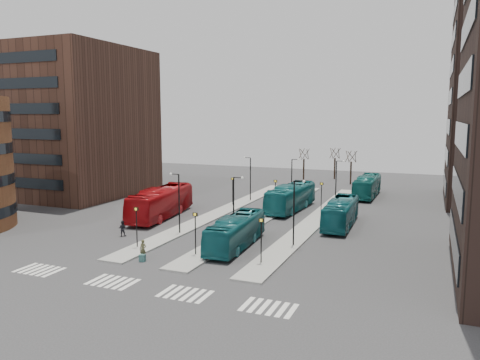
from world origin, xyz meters
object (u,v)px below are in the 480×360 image
at_px(teal_bus_b, 291,197).
at_px(traveller, 143,249).
at_px(commuter_c, 227,233).
at_px(commuter_a, 122,228).
at_px(teal_bus_a, 236,232).
at_px(red_bus, 161,202).
at_px(teal_bus_c, 341,213).
at_px(suitcase, 142,258).
at_px(teal_bus_d, 367,186).
at_px(commuter_b, 217,233).

relative_size(teal_bus_b, traveller, 7.24).
height_order(teal_bus_b, commuter_c, teal_bus_b).
bearing_deg(commuter_a, teal_bus_a, 161.89).
distance_m(red_bus, commuter_a, 9.15).
bearing_deg(teal_bus_b, commuter_c, -91.98).
bearing_deg(teal_bus_a, commuter_a, -179.71).
height_order(teal_bus_b, commuter_a, teal_bus_b).
bearing_deg(teal_bus_b, commuter_a, -118.94).
bearing_deg(teal_bus_b, teal_bus_c, -36.70).
relative_size(teal_bus_b, commuter_a, 7.49).
relative_size(suitcase, teal_bus_b, 0.05).
bearing_deg(teal_bus_a, red_bus, 144.58).
bearing_deg(red_bus, suitcase, -70.33).
xyz_separation_m(red_bus, teal_bus_d, (20.74, 23.78, -0.21)).
bearing_deg(commuter_c, teal_bus_a, 46.28).
bearing_deg(traveller, teal_bus_b, 72.68).
distance_m(red_bus, traveller, 16.35).
bearing_deg(commuter_c, teal_bus_b, 177.03).
bearing_deg(teal_bus_b, teal_bus_d, 64.36).
distance_m(red_bus, teal_bus_d, 31.55).
bearing_deg(suitcase, traveller, 110.51).
bearing_deg(commuter_c, commuter_a, -74.68).
distance_m(teal_bus_c, commuter_c, 13.67).
bearing_deg(teal_bus_c, commuter_b, -133.33).
bearing_deg(red_bus, teal_bus_c, 3.03).
bearing_deg(traveller, red_bus, 112.46).
bearing_deg(teal_bus_a, traveller, -136.07).
relative_size(red_bus, teal_bus_c, 1.19).
distance_m(suitcase, teal_bus_b, 25.76).
distance_m(suitcase, teal_bus_c, 22.88).
bearing_deg(commuter_b, commuter_a, 119.16).
height_order(teal_bus_a, commuter_c, teal_bus_a).
xyz_separation_m(teal_bus_a, commuter_b, (-2.35, 0.97, -0.63)).
bearing_deg(teal_bus_d, commuter_c, -106.08).
xyz_separation_m(suitcase, traveller, (-0.35, 0.63, 0.53)).
bearing_deg(commuter_c, teal_bus_d, 165.47).
height_order(teal_bus_b, traveller, teal_bus_b).
distance_m(traveller, commuter_a, 8.34).
bearing_deg(teal_bus_b, commuter_b, -94.12).
distance_m(red_bus, teal_bus_a, 15.57).
height_order(red_bus, commuter_a, red_bus).
relative_size(suitcase, red_bus, 0.05).
distance_m(teal_bus_d, commuter_b, 32.69).
bearing_deg(teal_bus_c, traveller, -127.74).
bearing_deg(teal_bus_c, teal_bus_a, -123.48).
distance_m(teal_bus_d, traveller, 40.68).
height_order(red_bus, teal_bus_d, red_bus).
distance_m(teal_bus_c, commuter_a, 23.21).
relative_size(suitcase, commuter_c, 0.38).
height_order(teal_bus_b, teal_bus_d, teal_bus_b).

